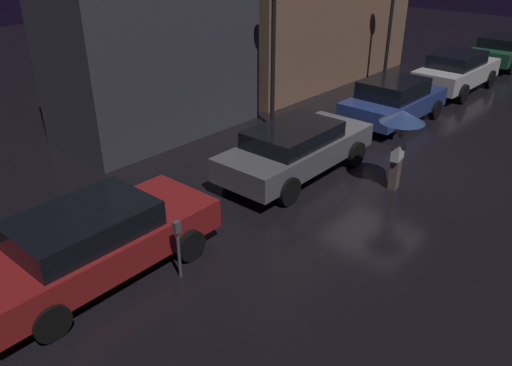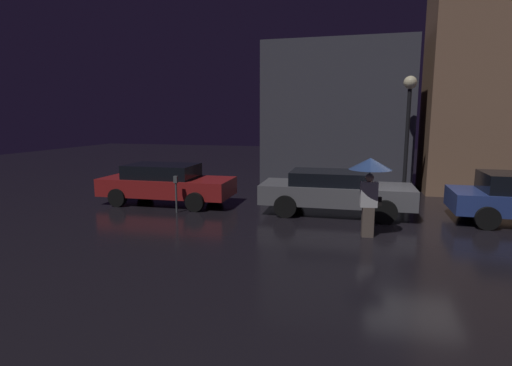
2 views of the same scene
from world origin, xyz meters
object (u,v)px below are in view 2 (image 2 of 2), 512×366
object	(u,v)px
pedestrian_with_umbrella	(370,174)
parked_car_grey	(335,191)
parked_car_red	(166,183)
parking_meter	(176,190)
street_lamp_near	(409,111)

from	to	relation	value
pedestrian_with_umbrella	parked_car_grey	bearing A→B (deg)	-74.50
parked_car_red	parking_meter	bearing A→B (deg)	-52.62
parked_car_grey	parking_meter	size ratio (longest dim) A/B	3.97
pedestrian_with_umbrella	parked_car_red	bearing A→B (deg)	-26.73
street_lamp_near	parking_meter	bearing A→B (deg)	-151.51
parked_car_grey	street_lamp_near	distance (m)	4.41
pedestrian_with_umbrella	street_lamp_near	size ratio (longest dim) A/B	0.45
parked_car_red	parked_car_grey	world-z (taller)	parked_car_red
pedestrian_with_umbrella	parking_meter	world-z (taller)	pedestrian_with_umbrella
parking_meter	street_lamp_near	size ratio (longest dim) A/B	0.26
parked_car_red	parked_car_grey	distance (m)	5.84
street_lamp_near	parked_car_grey	bearing A→B (deg)	-130.01
pedestrian_with_umbrella	parking_meter	size ratio (longest dim) A/B	1.71
parking_meter	street_lamp_near	world-z (taller)	street_lamp_near
parked_car_red	pedestrian_with_umbrella	size ratio (longest dim) A/B	2.29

